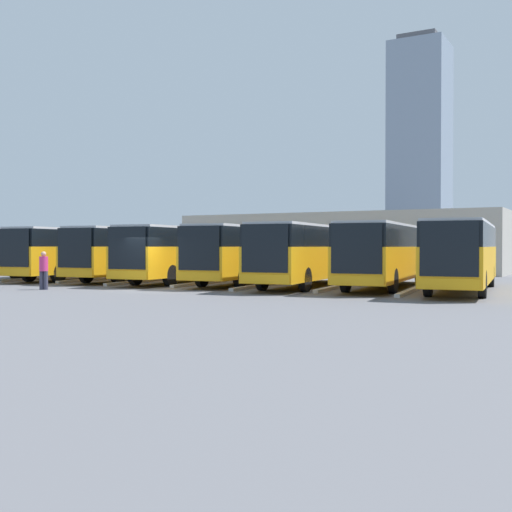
# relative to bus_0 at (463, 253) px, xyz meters

# --- Properties ---
(ground_plane) EXTENTS (600.00, 600.00, 0.00)m
(ground_plane) POSITION_rel_bus_0_xyz_m (13.44, 6.09, -1.76)
(ground_plane) COLOR #5B5B60
(bus_0) EXTENTS (3.75, 12.59, 3.15)m
(bus_0) POSITION_rel_bus_0_xyz_m (0.00, 0.00, 0.00)
(bus_0) COLOR orange
(bus_0) RESTS_ON ground_plane
(curb_divider_0) EXTENTS (0.98, 6.76, 0.15)m
(curb_divider_0) POSITION_rel_bus_0_xyz_m (1.92, 1.84, -1.69)
(curb_divider_0) COLOR #B2B2AD
(curb_divider_0) RESTS_ON ground_plane
(bus_1) EXTENTS (3.75, 12.59, 3.15)m
(bus_1) POSITION_rel_bus_0_xyz_m (3.84, -0.65, 0.00)
(bus_1) COLOR orange
(bus_1) RESTS_ON ground_plane
(curb_divider_1) EXTENTS (0.98, 6.76, 0.15)m
(curb_divider_1) POSITION_rel_bus_0_xyz_m (5.76, 1.19, -1.69)
(curb_divider_1) COLOR #B2B2AD
(curb_divider_1) RESTS_ON ground_plane
(bus_2) EXTENTS (3.75, 12.59, 3.15)m
(bus_2) POSITION_rel_bus_0_xyz_m (7.68, 0.12, 0.00)
(bus_2) COLOR orange
(bus_2) RESTS_ON ground_plane
(curb_divider_2) EXTENTS (0.98, 6.76, 0.15)m
(curb_divider_2) POSITION_rel_bus_0_xyz_m (9.60, 1.96, -1.69)
(curb_divider_2) COLOR #B2B2AD
(curb_divider_2) RESTS_ON ground_plane
(bus_3) EXTENTS (3.75, 12.59, 3.15)m
(bus_3) POSITION_rel_bus_0_xyz_m (11.52, -0.57, 0.00)
(bus_3) COLOR orange
(bus_3) RESTS_ON ground_plane
(curb_divider_3) EXTENTS (0.98, 6.76, 0.15)m
(curb_divider_3) POSITION_rel_bus_0_xyz_m (13.44, 1.27, -1.69)
(curb_divider_3) COLOR #B2B2AD
(curb_divider_3) RESTS_ON ground_plane
(bus_4) EXTENTS (3.75, 12.59, 3.15)m
(bus_4) POSITION_rel_bus_0_xyz_m (15.36, -0.02, 0.00)
(bus_4) COLOR orange
(bus_4) RESTS_ON ground_plane
(curb_divider_4) EXTENTS (0.98, 6.76, 0.15)m
(curb_divider_4) POSITION_rel_bus_0_xyz_m (17.28, 1.81, -1.69)
(curb_divider_4) COLOR #B2B2AD
(curb_divider_4) RESTS_ON ground_plane
(bus_5) EXTENTS (3.75, 12.59, 3.15)m
(bus_5) POSITION_rel_bus_0_xyz_m (19.20, -0.43, 0.00)
(bus_5) COLOR orange
(bus_5) RESTS_ON ground_plane
(curb_divider_5) EXTENTS (0.98, 6.76, 0.15)m
(curb_divider_5) POSITION_rel_bus_0_xyz_m (21.12, 1.41, -1.69)
(curb_divider_5) COLOR #B2B2AD
(curb_divider_5) RESTS_ON ground_plane
(bus_6) EXTENTS (3.75, 12.59, 3.15)m
(bus_6) POSITION_rel_bus_0_xyz_m (23.04, 0.22, 0.00)
(bus_6) COLOR orange
(bus_6) RESTS_ON ground_plane
(curb_divider_6) EXTENTS (0.98, 6.76, 0.15)m
(curb_divider_6) POSITION_rel_bus_0_xyz_m (24.96, 2.06, -1.69)
(curb_divider_6) COLOR #B2B2AD
(curb_divider_6) RESTS_ON ground_plane
(bus_7) EXTENTS (3.75, 12.59, 3.15)m
(bus_7) POSITION_rel_bus_0_xyz_m (26.88, -0.19, 0.00)
(bus_7) COLOR orange
(bus_7) RESTS_ON ground_plane
(pedestrian) EXTENTS (0.50, 0.50, 1.82)m
(pedestrian) POSITION_rel_bus_0_xyz_m (17.75, 8.50, -0.78)
(pedestrian) COLOR #38384C
(pedestrian) RESTS_ON ground_plane
(station_building) EXTENTS (26.14, 14.12, 4.70)m
(station_building) POSITION_rel_bus_0_xyz_m (13.44, -20.80, 0.61)
(station_building) COLOR #A8A399
(station_building) RESTS_ON ground_plane
(office_tower) EXTENTS (18.51, 18.51, 73.69)m
(office_tower) POSITION_rel_bus_0_xyz_m (51.17, -189.90, 34.48)
(office_tower) COLOR #7F8EA3
(office_tower) RESTS_ON ground_plane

